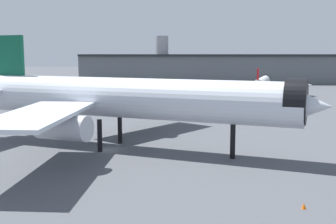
% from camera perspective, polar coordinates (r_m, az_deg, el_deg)
% --- Properties ---
extents(ground, '(900.00, 900.00, 0.00)m').
position_cam_1_polar(ground, '(74.69, -8.36, -5.18)').
color(ground, '#4C4F54').
extents(airliner_near_gate, '(68.23, 60.76, 20.36)m').
position_cam_1_polar(airliner_near_gate, '(74.41, -6.13, 1.82)').
color(airliner_near_gate, silver).
rests_on(airliner_near_gate, ground).
extents(airliner_far_taxiway, '(38.14, 42.42, 11.29)m').
position_cam_1_polar(airliner_far_taxiway, '(177.43, 12.60, 3.93)').
color(airliner_far_taxiway, white).
rests_on(airliner_far_taxiway, ground).
extents(terminal_building, '(204.03, 31.54, 26.63)m').
position_cam_1_polar(terminal_building, '(244.03, 12.18, 5.79)').
color(terminal_building, slate).
rests_on(terminal_building, ground).
extents(traffic_cone_wingtip, '(0.52, 0.52, 0.66)m').
position_cam_1_polar(traffic_cone_wingtip, '(49.34, 17.96, -12.04)').
color(traffic_cone_wingtip, '#F2600C').
rests_on(traffic_cone_wingtip, ground).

